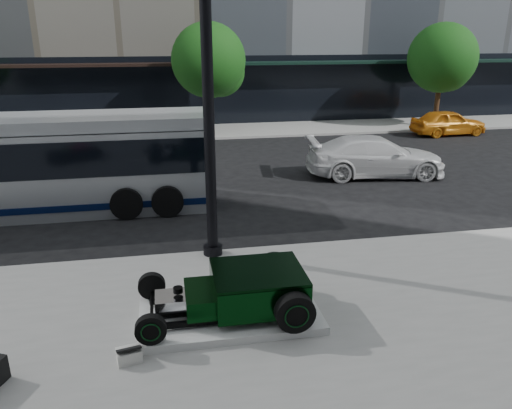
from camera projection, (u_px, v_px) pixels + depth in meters
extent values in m
plane|color=black|center=(221.00, 225.00, 14.47)|extent=(120.00, 120.00, 0.00)
cube|color=gray|center=(191.00, 132.00, 27.45)|extent=(70.00, 4.00, 0.12)
cube|color=black|center=(2.00, 96.00, 27.12)|extent=(22.00, 0.50, 4.00)
cube|color=black|center=(397.00, 87.00, 31.10)|extent=(24.00, 0.50, 4.00)
cube|color=black|center=(404.00, 61.00, 30.02)|extent=(24.00, 1.60, 0.15)
cylinder|color=black|center=(210.00, 109.00, 26.25)|extent=(0.28, 0.28, 2.60)
sphere|color=#103A0F|center=(209.00, 60.00, 25.43)|extent=(3.80, 3.80, 3.80)
sphere|color=#103A0F|center=(220.00, 72.00, 26.01)|extent=(2.60, 2.60, 2.60)
cylinder|color=black|center=(437.00, 103.00, 28.50)|extent=(0.28, 0.28, 2.60)
sphere|color=#103A0F|center=(442.00, 58.00, 27.67)|extent=(3.80, 3.80, 3.80)
sphere|color=#103A0F|center=(448.00, 68.00, 28.25)|extent=(2.60, 2.60, 2.60)
cube|color=silver|center=(230.00, 314.00, 9.52)|extent=(3.40, 1.80, 0.15)
cube|color=black|center=(233.00, 319.00, 9.05)|extent=(3.00, 0.08, 0.10)
cube|color=black|center=(227.00, 295.00, 9.88)|extent=(3.00, 0.08, 0.10)
cube|color=black|center=(258.00, 287.00, 9.45)|extent=(1.70, 1.45, 0.62)
cube|color=black|center=(258.00, 272.00, 9.34)|extent=(1.70, 1.45, 0.06)
cube|color=black|center=(200.00, 298.00, 9.29)|extent=(0.55, 1.05, 0.38)
cube|color=silver|center=(170.00, 304.00, 9.22)|extent=(0.55, 0.55, 0.34)
cylinder|color=black|center=(178.00, 290.00, 9.15)|extent=(0.18, 0.18, 0.10)
cylinder|color=black|center=(152.00, 311.00, 9.19)|extent=(0.06, 1.55, 0.06)
cylinder|color=black|center=(295.00, 313.00, 8.77)|extent=(0.72, 0.24, 0.72)
cylinder|color=black|center=(297.00, 316.00, 8.66)|extent=(0.37, 0.02, 0.37)
torus|color=black|center=(297.00, 317.00, 8.64)|extent=(0.44, 0.02, 0.44)
cylinder|color=black|center=(274.00, 270.00, 10.35)|extent=(0.72, 0.24, 0.72)
cylinder|color=black|center=(273.00, 267.00, 10.47)|extent=(0.37, 0.02, 0.37)
torus|color=black|center=(273.00, 267.00, 10.48)|extent=(0.44, 0.02, 0.44)
cylinder|color=black|center=(151.00, 329.00, 8.43)|extent=(0.54, 0.16, 0.54)
cylinder|color=black|center=(151.00, 332.00, 8.35)|extent=(0.28, 0.02, 0.28)
torus|color=black|center=(151.00, 333.00, 8.34)|extent=(0.34, 0.02, 0.34)
cylinder|color=black|center=(152.00, 286.00, 9.88)|extent=(0.54, 0.16, 0.54)
cylinder|color=black|center=(152.00, 284.00, 9.96)|extent=(0.28, 0.02, 0.28)
torus|color=black|center=(152.00, 283.00, 9.97)|extent=(0.34, 0.02, 0.34)
cube|color=silver|center=(129.00, 355.00, 8.27)|extent=(0.45, 0.38, 0.22)
cube|color=black|center=(129.00, 349.00, 8.23)|extent=(0.45, 0.36, 0.15)
cylinder|color=black|center=(207.00, 76.00, 10.91)|extent=(0.26, 0.26, 8.53)
cylinder|color=black|center=(213.00, 250.00, 12.28)|extent=(0.47, 0.47, 0.21)
cube|color=#A3A8AC|center=(12.00, 172.00, 15.13)|extent=(12.00, 2.55, 2.55)
cube|color=#061339|center=(16.00, 199.00, 15.41)|extent=(12.05, 2.60, 0.20)
cube|color=black|center=(9.00, 153.00, 14.94)|extent=(12.05, 2.60, 1.05)
cube|color=#A3A8AC|center=(4.00, 123.00, 14.65)|extent=(12.00, 2.40, 0.35)
cube|color=black|center=(210.00, 155.00, 16.09)|extent=(0.06, 2.30, 1.70)
cylinder|color=black|center=(127.00, 204.00, 14.78)|extent=(0.96, 0.28, 0.96)
cylinder|color=black|center=(131.00, 179.00, 17.19)|extent=(0.96, 0.28, 0.96)
cylinder|color=black|center=(168.00, 201.00, 14.98)|extent=(0.96, 0.28, 0.96)
cylinder|color=black|center=(166.00, 178.00, 17.40)|extent=(0.96, 0.28, 0.96)
imported|color=silver|center=(376.00, 156.00, 19.15)|extent=(5.50, 2.79, 1.53)
imported|color=orange|center=(448.00, 122.00, 26.80)|extent=(4.04, 1.78, 1.35)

